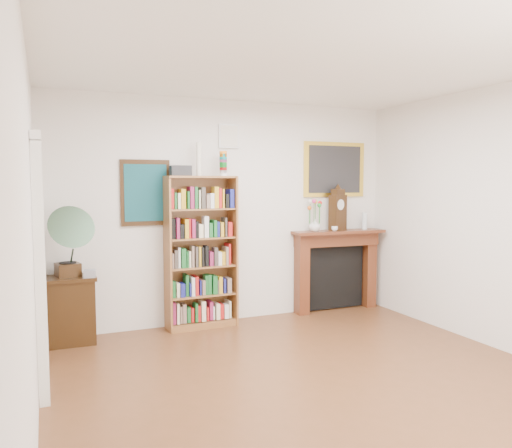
{
  "coord_description": "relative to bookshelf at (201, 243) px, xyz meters",
  "views": [
    {
      "loc": [
        -2.16,
        -3.47,
        1.77
      ],
      "look_at": [
        -0.0,
        1.6,
        1.31
      ],
      "focal_mm": 35.0,
      "sensor_mm": 36.0,
      "label": 1
    }
  ],
  "objects": [
    {
      "name": "room",
      "position": [
        0.42,
        -2.33,
        0.37
      ],
      "size": [
        4.51,
        5.01,
        2.81
      ],
      "color": "#57331A",
      "rests_on": "ground"
    },
    {
      "name": "door_casing",
      "position": [
        -1.79,
        -1.13,
        0.23
      ],
      "size": [
        0.08,
        1.02,
        2.17
      ],
      "color": "white",
      "rests_on": "left_wall"
    },
    {
      "name": "teal_poster",
      "position": [
        -0.63,
        0.15,
        0.62
      ],
      "size": [
        0.58,
        0.04,
        0.78
      ],
      "color": "black",
      "rests_on": "back_wall"
    },
    {
      "name": "small_picture",
      "position": [
        0.42,
        0.15,
        1.32
      ],
      "size": [
        0.26,
        0.04,
        0.3
      ],
      "color": "white",
      "rests_on": "back_wall"
    },
    {
      "name": "gilt_painting",
      "position": [
        1.97,
        0.15,
        0.92
      ],
      "size": [
        0.95,
        0.04,
        0.75
      ],
      "color": "gold",
      "rests_on": "back_wall"
    },
    {
      "name": "bookshelf",
      "position": [
        0.0,
        0.0,
        0.0
      ],
      "size": [
        0.86,
        0.33,
        2.13
      ],
      "rotation": [
        0.0,
        0.0,
        0.04
      ],
      "color": "brown",
      "rests_on": "floor"
    },
    {
      "name": "side_cabinet",
      "position": [
        -1.51,
        -0.05,
        -0.66
      ],
      "size": [
        0.56,
        0.41,
        0.75
      ],
      "primitive_type": "cube",
      "rotation": [
        0.0,
        0.0,
        -0.03
      ],
      "color": "black",
      "rests_on": "floor"
    },
    {
      "name": "fireplace",
      "position": [
        1.96,
        0.07,
        -0.38
      ],
      "size": [
        1.34,
        0.38,
        1.12
      ],
      "rotation": [
        0.0,
        0.0,
        -0.05
      ],
      "color": "#542A13",
      "rests_on": "floor"
    },
    {
      "name": "gramophone",
      "position": [
        -1.53,
        -0.16,
        0.15
      ],
      "size": [
        0.58,
        0.68,
        0.78
      ],
      "rotation": [
        0.0,
        0.0,
        0.2
      ],
      "color": "black",
      "rests_on": "side_cabinet"
    },
    {
      "name": "cd_stack",
      "position": [
        -1.31,
        -0.17,
        -0.25
      ],
      "size": [
        0.14,
        0.14,
        0.08
      ],
      "primitive_type": "cube",
      "rotation": [
        0.0,
        0.0,
        -0.16
      ],
      "color": "#B3B2BF",
      "rests_on": "side_cabinet"
    },
    {
      "name": "mantel_clock",
      "position": [
        1.97,
        0.05,
        0.35
      ],
      "size": [
        0.27,
        0.21,
        0.56
      ],
      "rotation": [
        0.0,
        0.0,
        0.37
      ],
      "color": "black",
      "rests_on": "fireplace"
    },
    {
      "name": "flower_vase",
      "position": [
        1.59,
        0.02,
        0.17
      ],
      "size": [
        0.19,
        0.19,
        0.17
      ],
      "primitive_type": "imported",
      "rotation": [
        0.0,
        0.0,
        -0.25
      ],
      "color": "silver",
      "rests_on": "fireplace"
    },
    {
      "name": "teacup",
      "position": [
        1.87,
        -0.03,
        0.12
      ],
      "size": [
        0.09,
        0.09,
        0.07
      ],
      "primitive_type": "imported",
      "rotation": [
        0.0,
        0.0,
        0.14
      ],
      "color": "white",
      "rests_on": "fireplace"
    },
    {
      "name": "bottle_left",
      "position": [
        2.38,
        0.01,
        0.2
      ],
      "size": [
        0.07,
        0.07,
        0.24
      ],
      "primitive_type": "cylinder",
      "color": "silver",
      "rests_on": "fireplace"
    },
    {
      "name": "bottle_right",
      "position": [
        2.42,
        0.06,
        0.18
      ],
      "size": [
        0.06,
        0.06,
        0.2
      ],
      "primitive_type": "cylinder",
      "color": "silver",
      "rests_on": "fireplace"
    }
  ]
}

